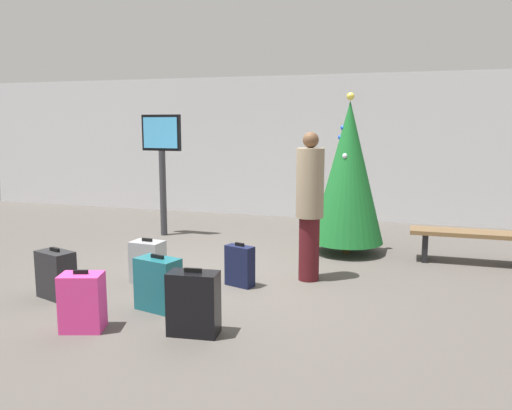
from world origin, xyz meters
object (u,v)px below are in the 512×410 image
(suitcase_2, at_px, (148,262))
(suitcase_4, at_px, (56,274))
(suitcase_0, at_px, (240,266))
(suitcase_1, at_px, (158,284))
(flight_info_kiosk, at_px, (162,154))
(traveller_0, at_px, (310,203))
(suitcase_5, at_px, (82,302))
(holiday_tree, at_px, (348,172))
(waiting_bench, at_px, (473,239))
(suitcase_3, at_px, (194,303))

(suitcase_2, xyz_separation_m, suitcase_4, (-0.73, -0.85, 0.01))
(suitcase_0, distance_m, suitcase_1, 1.21)
(flight_info_kiosk, relative_size, traveller_0, 1.14)
(suitcase_5, bearing_deg, holiday_tree, 61.83)
(suitcase_0, bearing_deg, suitcase_1, -118.64)
(traveller_0, distance_m, suitcase_5, 3.01)
(flight_info_kiosk, xyz_separation_m, suitcase_2, (1.14, -2.65, -1.22))
(holiday_tree, height_order, waiting_bench, holiday_tree)
(suitcase_1, bearing_deg, suitcase_2, 125.04)
(suitcase_1, distance_m, suitcase_3, 0.82)
(traveller_0, bearing_deg, suitcase_2, -159.88)
(suitcase_0, bearing_deg, suitcase_2, -169.91)
(holiday_tree, height_order, flight_info_kiosk, holiday_tree)
(traveller_0, height_order, suitcase_4, traveller_0)
(holiday_tree, xyz_separation_m, suitcase_5, (-2.08, -3.89, -0.99))
(flight_info_kiosk, relative_size, waiting_bench, 1.24)
(holiday_tree, xyz_separation_m, waiting_bench, (1.84, -0.10, -0.91))
(traveller_0, xyz_separation_m, suitcase_3, (-0.71, -2.08, -0.71))
(suitcase_3, bearing_deg, suitcase_0, 92.54)
(suitcase_2, xyz_separation_m, suitcase_3, (1.25, -1.36, 0.04))
(holiday_tree, height_order, suitcase_2, holiday_tree)
(flight_info_kiosk, height_order, traveller_0, flight_info_kiosk)
(holiday_tree, xyz_separation_m, suitcase_0, (-1.06, -2.09, -1.02))
(traveller_0, relative_size, suitcase_5, 3.14)
(flight_info_kiosk, distance_m, suitcase_4, 3.72)
(suitcase_2, relative_size, suitcase_3, 0.88)
(suitcase_5, bearing_deg, suitcase_0, 60.46)
(traveller_0, bearing_deg, flight_info_kiosk, 147.96)
(traveller_0, distance_m, suitcase_2, 2.21)
(waiting_bench, relative_size, suitcase_0, 3.19)
(traveller_0, xyz_separation_m, suitcase_0, (-0.78, -0.51, -0.76))
(traveller_0, height_order, suitcase_0, traveller_0)
(holiday_tree, xyz_separation_m, traveller_0, (-0.29, -1.58, -0.26))
(suitcase_4, height_order, suitcase_5, suitcase_5)
(holiday_tree, relative_size, suitcase_0, 4.50)
(flight_info_kiosk, bearing_deg, holiday_tree, -5.89)
(waiting_bench, bearing_deg, suitcase_2, -151.66)
(suitcase_2, relative_size, suitcase_5, 0.94)
(suitcase_5, bearing_deg, suitcase_2, 95.63)
(suitcase_0, bearing_deg, suitcase_5, -119.54)
(waiting_bench, height_order, suitcase_1, suitcase_1)
(flight_info_kiosk, bearing_deg, suitcase_0, -46.55)
(traveller_0, height_order, suitcase_2, traveller_0)
(suitcase_4, bearing_deg, suitcase_1, -0.23)
(suitcase_3, relative_size, suitcase_5, 1.08)
(suitcase_0, distance_m, suitcase_3, 1.57)
(suitcase_1, bearing_deg, suitcase_0, 61.36)
(waiting_bench, relative_size, suitcase_5, 2.88)
(holiday_tree, height_order, suitcase_3, holiday_tree)
(suitcase_3, relative_size, suitcase_4, 1.11)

